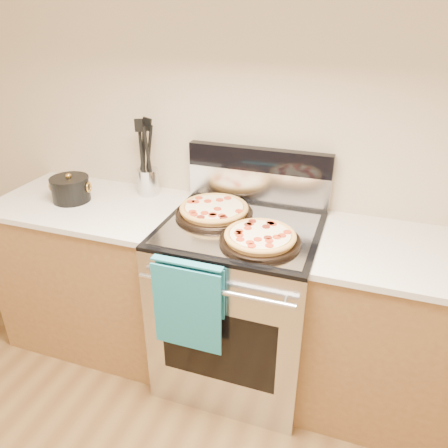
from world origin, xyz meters
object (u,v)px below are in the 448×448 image
(utensil_crock, at_px, (148,182))
(pepperoni_pizza_back, at_px, (214,210))
(pepperoni_pizza_front, at_px, (260,238))
(saucepan, at_px, (71,190))
(range_body, at_px, (239,305))

(utensil_crock, bearing_deg, pepperoni_pizza_back, -20.42)
(pepperoni_pizza_front, distance_m, saucepan, 1.12)
(range_body, relative_size, saucepan, 4.49)
(range_body, distance_m, pepperoni_pizza_front, 0.53)
(pepperoni_pizza_front, relative_size, utensil_crock, 2.42)
(pepperoni_pizza_front, relative_size, saucepan, 1.79)
(pepperoni_pizza_back, height_order, saucepan, saucepan)
(range_body, bearing_deg, pepperoni_pizza_front, -44.73)
(saucepan, bearing_deg, range_body, -1.03)
(range_body, distance_m, saucepan, 1.11)
(pepperoni_pizza_front, distance_m, utensil_crock, 0.84)
(saucepan, bearing_deg, utensil_crock, 31.94)
(pepperoni_pizza_back, distance_m, pepperoni_pizza_front, 0.35)
(range_body, xyz_separation_m, utensil_crock, (-0.62, 0.24, 0.53))
(saucepan, bearing_deg, pepperoni_pizza_front, -7.56)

